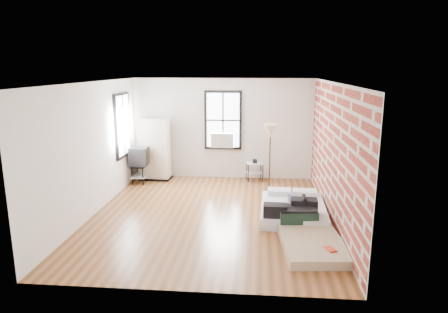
# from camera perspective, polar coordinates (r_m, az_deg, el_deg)

# --- Properties ---
(ground) EXTENTS (6.00, 6.00, 0.00)m
(ground) POSITION_cam_1_polar(r_m,az_deg,el_deg) (8.65, -1.92, -8.32)
(ground) COLOR #583517
(ground) RESTS_ON ground
(room_shell) EXTENTS (5.02, 6.02, 2.80)m
(room_shell) POSITION_cam_1_polar(r_m,az_deg,el_deg) (8.52, -0.16, 3.48)
(room_shell) COLOR silver
(room_shell) RESTS_ON ground
(mattress_main) EXTENTS (1.40, 1.86, 0.58)m
(mattress_main) POSITION_cam_1_polar(r_m,az_deg,el_deg) (8.65, 9.79, -7.37)
(mattress_main) COLOR white
(mattress_main) RESTS_ON ground
(mattress_bare) EXTENTS (1.21, 2.06, 0.43)m
(mattress_bare) POSITION_cam_1_polar(r_m,az_deg,el_deg) (7.59, 11.77, -10.66)
(mattress_bare) COLOR tan
(mattress_bare) RESTS_ON ground
(wardrobe) EXTENTS (0.89, 0.55, 1.72)m
(wardrobe) POSITION_cam_1_polar(r_m,az_deg,el_deg) (11.27, -9.88, 1.02)
(wardrobe) COLOR black
(wardrobe) RESTS_ON ground
(side_table) EXTENTS (0.51, 0.44, 0.60)m
(side_table) POSITION_cam_1_polar(r_m,az_deg,el_deg) (11.07, 4.41, -1.45)
(side_table) COLOR black
(side_table) RESTS_ON ground
(floor_lamp) EXTENTS (0.37, 0.37, 1.73)m
(floor_lamp) POSITION_cam_1_polar(r_m,az_deg,el_deg) (9.82, 6.64, 3.14)
(floor_lamp) COLOR black
(floor_lamp) RESTS_ON ground
(tv_stand) EXTENTS (0.52, 0.72, 0.99)m
(tv_stand) POSITION_cam_1_polar(r_m,az_deg,el_deg) (11.06, -11.96, -0.09)
(tv_stand) COLOR black
(tv_stand) RESTS_ON ground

